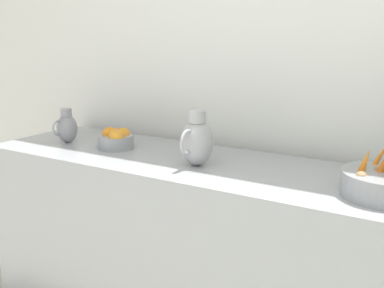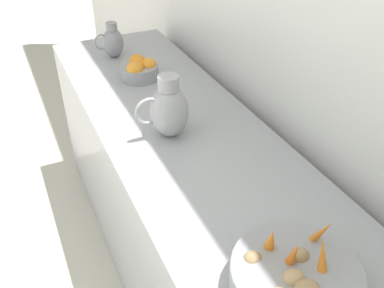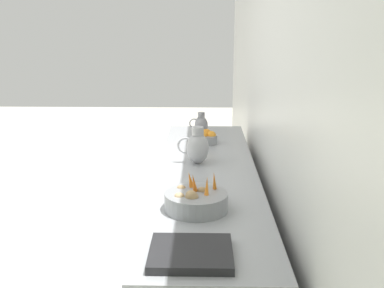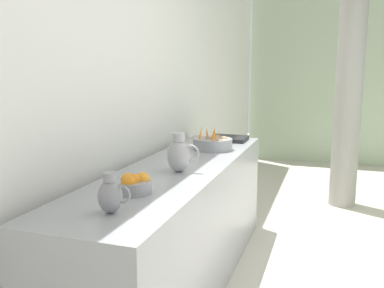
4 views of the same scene
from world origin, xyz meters
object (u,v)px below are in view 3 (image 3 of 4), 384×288
vegetable_colander (196,201)px  orange_bowl (206,137)px  metal_pitcher_short (201,124)px  metal_pitcher_tall (197,147)px

vegetable_colander → orange_bowl: size_ratio=1.74×
orange_bowl → metal_pitcher_short: metal_pitcher_short is taller
vegetable_colander → orange_bowl: 1.34m
orange_bowl → metal_pitcher_short: bearing=-82.8°
vegetable_colander → metal_pitcher_tall: metal_pitcher_tall is taller
vegetable_colander → metal_pitcher_short: size_ratio=1.72×
orange_bowl → metal_pitcher_tall: metal_pitcher_tall is taller
orange_bowl → metal_pitcher_short: size_ratio=0.99×
orange_bowl → metal_pitcher_short: (0.04, -0.31, 0.04)m
orange_bowl → metal_pitcher_tall: size_ratio=0.74×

